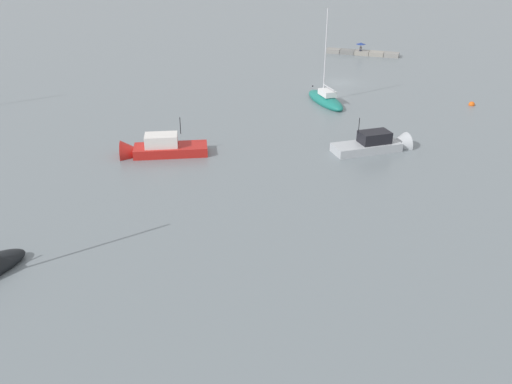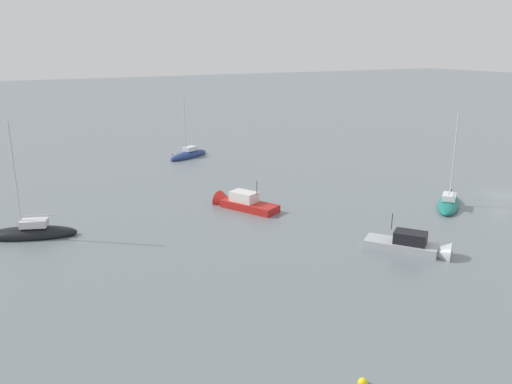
{
  "view_description": "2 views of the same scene",
  "coord_description": "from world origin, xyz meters",
  "views": [
    {
      "loc": [
        -12.94,
        71.44,
        19.02
      ],
      "look_at": [
        -1.14,
        37.34,
        1.3
      ],
      "focal_mm": 38.42,
      "sensor_mm": 36.0,
      "label": 1
    },
    {
      "loc": [
        -38.61,
        55.14,
        17.86
      ],
      "look_at": [
        5.93,
        31.13,
        3.17
      ],
      "focal_mm": 35.91,
      "sensor_mm": 36.0,
      "label": 2
    }
  ],
  "objects": [
    {
      "name": "ground_plane",
      "position": [
        0.0,
        0.0,
        0.0
      ],
      "size": [
        500.0,
        500.0,
        0.0
      ],
      "primitive_type": "plane",
      "color": "slate"
    },
    {
      "name": "person_seated_grey_left",
      "position": [
        0.28,
        -18.3,
        0.9
      ],
      "size": [
        0.43,
        0.63,
        0.73
      ],
      "rotation": [
        0.0,
        0.0,
        0.08
      ],
      "color": "#1E2333",
      "rests_on": "seawall_pier"
    },
    {
      "name": "mooring_buoy_far",
      "position": [
        -16.53,
        5.01,
        0.12
      ],
      "size": [
        0.69,
        0.69,
        0.69
      ],
      "color": "#EA5914",
      "rests_on": "ground_plane"
    },
    {
      "name": "sailboat_teal_far",
      "position": [
        -0.19,
        9.54,
        0.4
      ],
      "size": [
        6.8,
        7.82,
        11.05
      ],
      "rotation": [
        0.0,
        0.0,
        3.8
      ],
      "color": "#197266",
      "rests_on": "ground_plane"
    },
    {
      "name": "motorboat_grey_mid",
      "position": [
        -8.11,
        22.64,
        0.44
      ],
      "size": [
        7.32,
        6.25,
        4.17
      ],
      "rotation": [
        0.0,
        0.0,
        2.21
      ],
      "color": "#ADB2B7",
      "rests_on": "ground_plane"
    },
    {
      "name": "umbrella_open_navy",
      "position": [
        0.29,
        -18.24,
        1.78
      ],
      "size": [
        1.49,
        1.49,
        1.32
      ],
      "color": "black",
      "rests_on": "seawall_pier"
    },
    {
      "name": "seawall_pier",
      "position": [
        0.0,
        -18.31,
        0.32
      ],
      "size": [
        11.64,
        1.85,
        0.65
      ],
      "color": "gray",
      "rests_on": "ground_plane"
    },
    {
      "name": "motorboat_red_near",
      "position": [
        10.84,
        30.48,
        0.46
      ],
      "size": [
        8.07,
        5.54,
        4.38
      ],
      "rotation": [
        0.0,
        0.0,
        5.16
      ],
      "color": "red",
      "rests_on": "ground_plane"
    }
  ]
}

